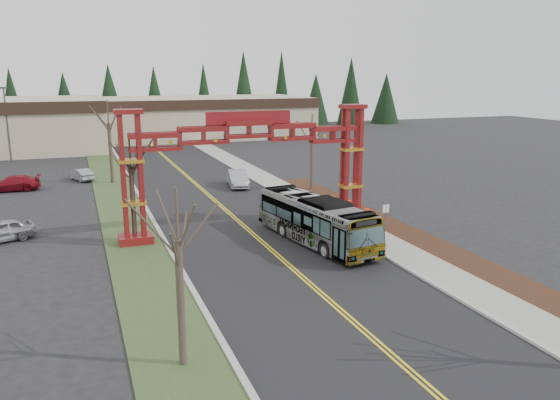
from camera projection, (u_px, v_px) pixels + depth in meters
name	position (u px, v px, depth m)	size (l,w,h in m)	color
ground	(380.00, 346.00, 22.77)	(200.00, 200.00, 0.00)	black
road	(225.00, 210.00, 45.57)	(12.00, 110.00, 0.02)	black
lane_line_left	(224.00, 210.00, 45.52)	(0.12, 100.00, 0.01)	yellow
lane_line_right	(226.00, 209.00, 45.60)	(0.12, 100.00, 0.01)	yellow
curb_right	(293.00, 203.00, 47.66)	(0.30, 110.00, 0.15)	#ADAEA8
sidewalk_right	(308.00, 202.00, 48.15)	(2.60, 110.00, 0.14)	gray
landscape_strip	(437.00, 248.00, 35.37)	(2.60, 50.00, 0.12)	black
grass_median	(126.00, 218.00, 42.82)	(4.00, 110.00, 0.08)	#304824
curb_left	(150.00, 215.00, 43.44)	(0.30, 110.00, 0.15)	#ADAEA8
gateway_arch	(249.00, 149.00, 37.83)	(18.20, 1.60, 8.90)	#590B12
retail_building_east	(199.00, 117.00, 98.32)	(38.00, 20.30, 7.00)	#B7AA8C
conifer_treeline	(136.00, 98.00, 105.30)	(116.10, 5.60, 13.00)	black
transit_bus	(315.00, 220.00, 36.30)	(2.65, 11.32, 3.15)	#B7B9BF
silver_sedan	(238.00, 178.00, 54.71)	(1.76, 5.05, 1.66)	#A5A8AD
parked_car_near_a	(0.00, 231.00, 36.67)	(1.77, 4.41, 1.50)	#ACADB4
parked_car_mid_a	(12.00, 183.00, 52.69)	(2.09, 5.15, 1.49)	maroon
parked_car_far_a	(81.00, 175.00, 57.95)	(1.34, 3.84, 1.27)	#AAACB2
bare_tree_median_near	(178.00, 241.00, 20.10)	(3.02, 3.02, 7.07)	#382D26
bare_tree_median_mid	(131.00, 167.00, 35.76)	(3.13, 3.13, 7.22)	#382D26
bare_tree_median_far	(109.00, 123.00, 55.00)	(3.51, 3.51, 8.55)	#382D26
bare_tree_right_far	(312.00, 136.00, 52.21)	(3.11, 3.11, 7.39)	#382D26
light_pole_far	(7.00, 118.00, 70.53)	(0.82, 0.41, 9.46)	#3F3F44
street_sign	(386.00, 213.00, 38.31)	(0.49, 0.06, 2.15)	#3F3F44
barrel_south	(367.00, 215.00, 41.88)	(0.52, 0.52, 0.96)	red
barrel_mid	(349.00, 206.00, 44.83)	(0.51, 0.51, 0.95)	red
barrel_north	(333.00, 202.00, 46.43)	(0.50, 0.50, 0.92)	red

